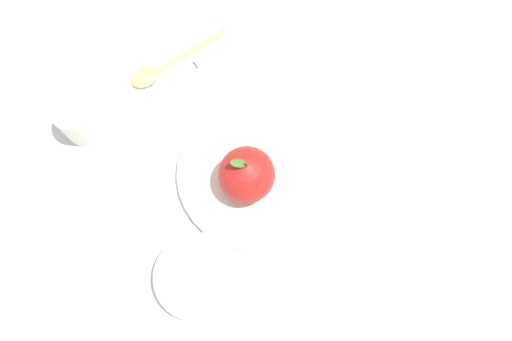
{
  "coord_description": "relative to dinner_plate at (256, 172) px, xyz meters",
  "views": [
    {
      "loc": [
        -0.06,
        0.26,
        0.77
      ],
      "look_at": [
        -0.04,
        0.03,
        0.02
      ],
      "focal_mm": 36.88,
      "sensor_mm": 36.0,
      "label": 1
    }
  ],
  "objects": [
    {
      "name": "side_bowl",
      "position": [
        0.06,
        0.17,
        0.01
      ],
      "size": [
        0.12,
        0.12,
        0.03
      ],
      "color": "white",
      "rests_on": "ground_plane"
    },
    {
      "name": "knife",
      "position": [
        0.13,
        -0.17,
        -0.01
      ],
      "size": [
        0.18,
        0.16,
        0.01
      ],
      "color": "silver",
      "rests_on": "ground_plane"
    },
    {
      "name": "dinner_plate",
      "position": [
        0.0,
        0.0,
        0.0
      ],
      "size": [
        0.24,
        0.24,
        0.02
      ],
      "color": "silver",
      "rests_on": "ground_plane"
    },
    {
      "name": "cup",
      "position": [
        0.27,
        -0.05,
        0.03
      ],
      "size": [
        0.07,
        0.07,
        0.07
      ],
      "color": "silver",
      "rests_on": "ground_plane"
    },
    {
      "name": "ground_plane",
      "position": [
        0.04,
        -0.03,
        -0.01
      ],
      "size": [
        2.4,
        2.4,
        0.0
      ],
      "primitive_type": "plane",
      "color": "silver"
    },
    {
      "name": "apple",
      "position": [
        0.01,
        0.02,
        0.05
      ],
      "size": [
        0.08,
        0.08,
        0.1
      ],
      "color": "#B21E19",
      "rests_on": "dinner_plate"
    },
    {
      "name": "spoon",
      "position": [
        0.18,
        -0.16,
        -0.0
      ],
      "size": [
        0.15,
        0.13,
        0.01
      ],
      "color": "#D8B766",
      "rests_on": "ground_plane"
    }
  ]
}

